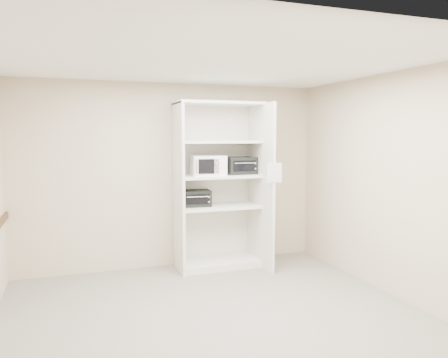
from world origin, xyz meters
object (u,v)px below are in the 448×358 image
object	(u,v)px
shelving_unit	(221,191)
toaster_oven_lower	(196,198)
microwave	(208,165)
toaster_oven_upper	(240,166)

from	to	relation	value
shelving_unit	toaster_oven_lower	world-z (taller)	shelving_unit
microwave	shelving_unit	bearing A→B (deg)	15.64
shelving_unit	microwave	bearing A→B (deg)	-169.41
toaster_oven_lower	shelving_unit	bearing A→B (deg)	-0.62
microwave	toaster_oven_lower	size ratio (longest dim) A/B	1.14
toaster_oven_upper	shelving_unit	bearing A→B (deg)	177.74
shelving_unit	microwave	xyz separation A→B (m)	(-0.21, -0.04, 0.38)
toaster_oven_lower	toaster_oven_upper	bearing A→B (deg)	3.02
microwave	toaster_oven_lower	xyz separation A→B (m)	(-0.16, 0.08, -0.48)
shelving_unit	toaster_oven_upper	bearing A→B (deg)	2.29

